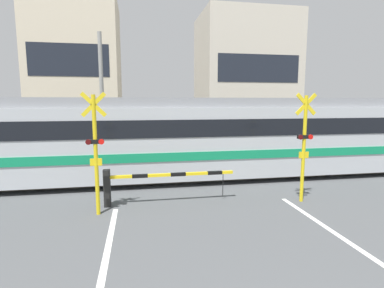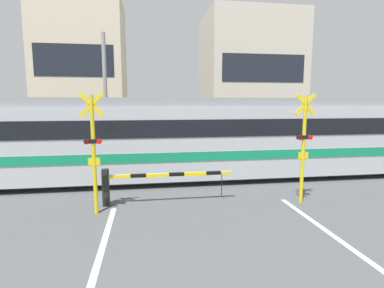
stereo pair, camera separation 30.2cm
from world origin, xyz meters
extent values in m
cube|color=#6B6051|center=(0.00, 10.73, 0.04)|extent=(50.00, 0.10, 0.08)
cube|color=#6B6051|center=(0.00, 12.17, 0.04)|extent=(50.00, 0.10, 0.08)
cube|color=#B7BCC1|center=(-0.65, 11.45, 1.58)|extent=(21.46, 2.89, 2.71)
cube|color=gray|center=(-0.65, 11.45, 3.12)|extent=(21.25, 2.55, 0.36)
cube|color=#148C59|center=(-0.65, 11.45, 1.18)|extent=(21.48, 2.95, 0.32)
cube|color=black|center=(-0.65, 11.45, 2.19)|extent=(20.60, 2.94, 0.64)
cylinder|color=black|center=(-7.31, 12.17, 0.38)|extent=(0.76, 0.12, 0.76)
cylinder|color=black|center=(6.00, 10.73, 0.38)|extent=(0.76, 0.12, 0.76)
cylinder|color=black|center=(6.00, 12.17, 0.38)|extent=(0.76, 0.12, 0.76)
cube|color=black|center=(-2.92, 8.48, 0.57)|extent=(0.20, 0.20, 1.14)
cube|color=yellow|center=(-0.95, 8.48, 0.90)|extent=(3.93, 0.09, 0.09)
cube|color=black|center=(-1.94, 8.48, 0.90)|extent=(0.47, 0.10, 0.10)
cube|color=black|center=(-0.76, 8.48, 0.90)|extent=(0.47, 0.10, 0.10)
cube|color=black|center=(0.42, 8.48, 0.90)|extent=(0.47, 0.10, 0.10)
cylinder|color=black|center=(0.70, 8.48, 0.50)|extent=(0.02, 0.02, 0.72)
cube|color=black|center=(2.92, 14.29, 0.57)|extent=(0.20, 0.20, 1.14)
cube|color=yellow|center=(0.95, 14.29, 0.90)|extent=(3.93, 0.09, 0.09)
cube|color=black|center=(1.94, 14.29, 0.90)|extent=(0.47, 0.10, 0.10)
cube|color=black|center=(0.76, 14.29, 0.90)|extent=(0.47, 0.10, 0.10)
cube|color=black|center=(-0.42, 14.29, 0.90)|extent=(0.47, 0.10, 0.10)
cylinder|color=black|center=(-0.70, 14.29, 0.50)|extent=(0.02, 0.02, 0.72)
cylinder|color=yellow|center=(-3.12, 7.88, 1.67)|extent=(0.11, 0.11, 3.35)
cube|color=yellow|center=(-3.12, 7.88, 3.08)|extent=(0.68, 0.04, 0.68)
cube|color=yellow|center=(-3.12, 7.88, 3.08)|extent=(0.68, 0.04, 0.68)
cube|color=black|center=(-3.12, 7.88, 2.07)|extent=(0.44, 0.12, 0.12)
cylinder|color=#4C0C0C|center=(-3.29, 7.80, 2.07)|extent=(0.15, 0.03, 0.15)
cylinder|color=red|center=(-2.95, 7.80, 2.07)|extent=(0.15, 0.03, 0.15)
cube|color=yellow|center=(-3.12, 7.86, 1.51)|extent=(0.32, 0.03, 0.20)
cylinder|color=yellow|center=(3.12, 7.88, 1.67)|extent=(0.11, 0.11, 3.35)
cube|color=yellow|center=(3.12, 7.88, 3.08)|extent=(0.68, 0.04, 0.68)
cube|color=yellow|center=(3.12, 7.88, 3.08)|extent=(0.68, 0.04, 0.68)
cube|color=black|center=(3.12, 7.88, 2.07)|extent=(0.44, 0.12, 0.12)
cylinder|color=#4C0C0C|center=(2.95, 7.80, 2.07)|extent=(0.15, 0.03, 0.15)
cylinder|color=red|center=(3.29, 7.80, 2.07)|extent=(0.15, 0.03, 0.15)
cube|color=yellow|center=(3.12, 7.86, 1.51)|extent=(0.32, 0.03, 0.20)
cube|color=beige|center=(-6.36, 24.08, 5.38)|extent=(6.19, 6.08, 10.76)
cube|color=#1E232D|center=(-6.36, 21.03, 5.92)|extent=(5.20, 0.03, 2.15)
cube|color=beige|center=(7.05, 24.08, 5.11)|extent=(7.57, 6.08, 10.23)
cube|color=#1E232D|center=(7.05, 21.03, 5.63)|extent=(6.36, 0.03, 2.05)
cylinder|color=gray|center=(-3.87, 16.79, 3.44)|extent=(0.22, 0.22, 6.89)
camera|label=1|loc=(-1.97, -0.57, 3.15)|focal=28.00mm
camera|label=2|loc=(-1.67, -0.62, 3.15)|focal=28.00mm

